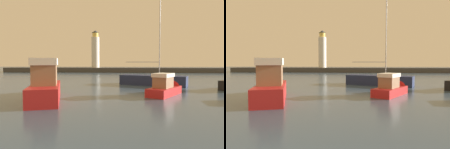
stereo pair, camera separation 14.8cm
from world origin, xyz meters
TOP-DOWN VIEW (x-y plane):
  - ground_plane at (0.00, 31.22)m, footprint 220.00×220.00m
  - breakwater at (0.00, 62.44)m, footprint 71.94×6.11m
  - lighthouse at (-6.83, 62.44)m, footprint 2.47×2.47m
  - motorboat_0 at (7.60, 18.37)m, footprint 4.61×5.98m
  - motorboat_4 at (-3.32, 14.97)m, footprint 4.73×8.91m
  - sailboat_moored at (7.05, 26.20)m, footprint 9.19×5.61m

SIDE VIEW (x-z plane):
  - ground_plane at x=0.00m, z-range 0.00..0.00m
  - motorboat_0 at x=7.60m, z-range -0.62..1.94m
  - sailboat_moored at x=7.05m, z-range -5.05..6.47m
  - breakwater at x=0.00m, z-range 0.00..1.45m
  - motorboat_4 at x=-3.32m, z-range -0.75..3.04m
  - lighthouse at x=-6.83m, z-range 1.14..12.91m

